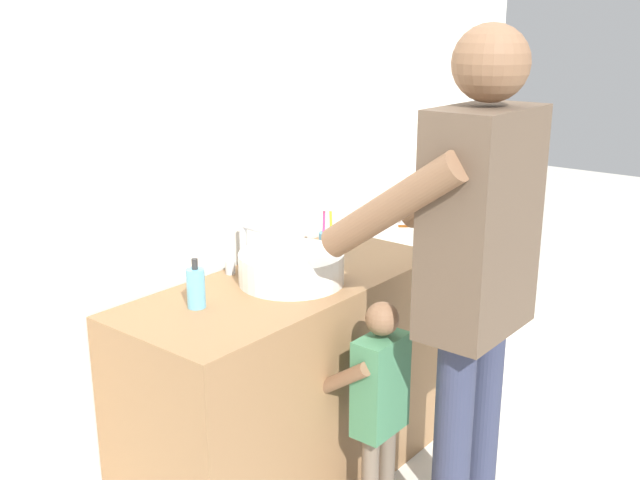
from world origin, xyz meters
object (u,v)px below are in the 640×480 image
Objects in this scene: soap_bottle at (196,288)px; child_toddler at (378,398)px; adult_parent at (474,256)px; toothbrush_cup at (328,242)px.

soap_bottle is 0.19× the size of child_toddler.
soap_bottle is 0.10× the size of adult_parent.
adult_parent is at bearing -63.86° from child_toddler.
child_toddler is 0.50× the size of adult_parent.
toothbrush_cup reaches higher than soap_bottle.
soap_bottle is at bearing 128.53° from child_toddler.
adult_parent is at bearing -55.47° from soap_bottle.
child_toddler is at bearing 116.14° from adult_parent.
child_toddler is (0.37, -0.47, -0.39)m from soap_bottle.
toothbrush_cup reaches higher than child_toddler.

